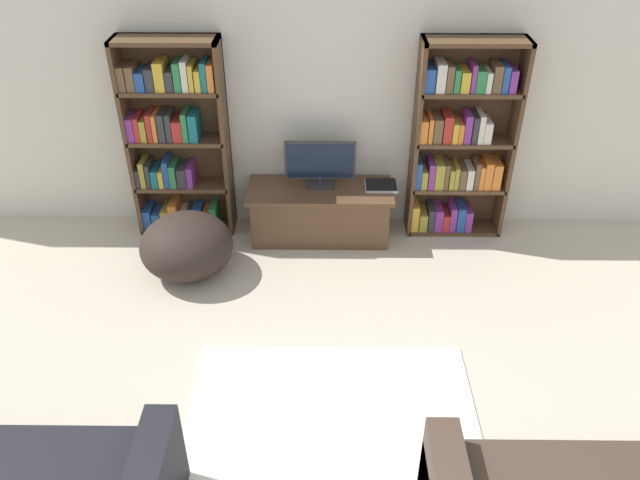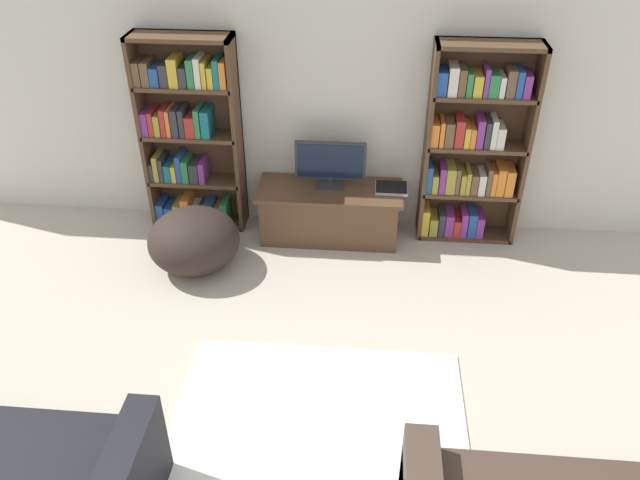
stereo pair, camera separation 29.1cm
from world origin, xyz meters
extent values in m
cube|color=silver|center=(0.00, 4.23, 1.30)|extent=(8.80, 0.06, 2.60)
cube|color=#513823|center=(-1.69, 4.03, 0.90)|extent=(0.04, 0.30, 1.80)
cube|color=#513823|center=(-0.85, 4.03, 0.90)|extent=(0.04, 0.30, 1.80)
cube|color=#513823|center=(-1.27, 4.16, 0.90)|extent=(0.88, 0.04, 1.80)
cube|color=#513823|center=(-1.27, 4.03, 1.78)|extent=(0.88, 0.30, 0.04)
cube|color=#513823|center=(-1.27, 4.03, 0.02)|extent=(0.84, 0.30, 0.04)
cube|color=#234C99|center=(-1.64, 4.02, 0.13)|extent=(0.08, 0.24, 0.20)
cube|color=#234C99|center=(-1.55, 4.02, 0.12)|extent=(0.08, 0.24, 0.17)
cube|color=#9E9333|center=(-1.47, 4.02, 0.13)|extent=(0.08, 0.24, 0.19)
cube|color=orange|center=(-1.39, 4.02, 0.17)|extent=(0.08, 0.24, 0.26)
cube|color=silver|center=(-1.31, 4.02, 0.12)|extent=(0.06, 0.24, 0.17)
cube|color=#333338|center=(-1.25, 4.02, 0.13)|extent=(0.05, 0.24, 0.18)
cube|color=#234C99|center=(-1.17, 4.02, 0.14)|extent=(0.08, 0.24, 0.20)
cube|color=orange|center=(-1.09, 4.02, 0.12)|extent=(0.07, 0.24, 0.16)
cube|color=#2D7F47|center=(-1.02, 4.02, 0.15)|extent=(0.06, 0.24, 0.23)
cube|color=#513823|center=(-1.27, 4.03, 0.47)|extent=(0.84, 0.30, 0.04)
cube|color=#333338|center=(-1.66, 4.02, 0.57)|extent=(0.04, 0.24, 0.17)
cube|color=#9E9333|center=(-1.61, 4.02, 0.61)|extent=(0.05, 0.24, 0.24)
cube|color=#333338|center=(-1.56, 4.02, 0.60)|extent=(0.04, 0.24, 0.22)
cube|color=#196B75|center=(-1.51, 4.02, 0.57)|extent=(0.06, 0.24, 0.16)
cube|color=gold|center=(-1.45, 4.02, 0.57)|extent=(0.04, 0.24, 0.16)
cube|color=#234C99|center=(-1.40, 4.02, 0.61)|extent=(0.05, 0.24, 0.26)
cube|color=#2D7F47|center=(-1.34, 4.02, 0.59)|extent=(0.06, 0.24, 0.21)
cube|color=#333338|center=(-1.26, 4.02, 0.58)|extent=(0.08, 0.24, 0.18)
cube|color=#7F338C|center=(-1.19, 4.02, 0.58)|extent=(0.05, 0.24, 0.20)
cube|color=#513823|center=(-1.27, 4.03, 0.92)|extent=(0.84, 0.30, 0.04)
cube|color=#7F338C|center=(-1.65, 4.02, 1.04)|extent=(0.06, 0.24, 0.21)
cube|color=#B72D28|center=(-1.59, 4.02, 1.05)|extent=(0.04, 0.24, 0.22)
cube|color=#9E9333|center=(-1.54, 4.02, 1.03)|extent=(0.05, 0.24, 0.19)
cube|color=#B72D28|center=(-1.48, 4.02, 1.06)|extent=(0.04, 0.24, 0.25)
cube|color=orange|center=(-1.43, 4.02, 1.06)|extent=(0.04, 0.24, 0.24)
cube|color=#333338|center=(-1.38, 4.02, 1.06)|extent=(0.06, 0.24, 0.25)
cube|color=#333338|center=(-1.31, 4.02, 1.06)|extent=(0.05, 0.24, 0.25)
cube|color=#B72D28|center=(-1.24, 4.02, 1.03)|extent=(0.08, 0.24, 0.19)
cube|color=#2D7F47|center=(-1.18, 4.02, 1.06)|extent=(0.05, 0.24, 0.26)
cube|color=#196B75|center=(-1.11, 4.02, 1.06)|extent=(0.07, 0.24, 0.24)
cube|color=#513823|center=(-1.27, 4.03, 1.37)|extent=(0.84, 0.30, 0.04)
cube|color=brown|center=(-1.64, 4.02, 1.49)|extent=(0.06, 0.24, 0.20)
cube|color=brown|center=(-1.57, 4.02, 1.49)|extent=(0.07, 0.24, 0.21)
cube|color=#234C99|center=(-1.49, 4.02, 1.47)|extent=(0.07, 0.24, 0.16)
cube|color=#333338|center=(-1.41, 4.02, 1.48)|extent=(0.07, 0.24, 0.19)
cube|color=gold|center=(-1.33, 4.02, 1.51)|extent=(0.08, 0.24, 0.24)
cube|color=#333338|center=(-1.25, 4.02, 1.47)|extent=(0.06, 0.24, 0.17)
cube|color=#2D7F47|center=(-1.18, 4.02, 1.51)|extent=(0.06, 0.24, 0.24)
cube|color=silver|center=(-1.12, 4.02, 1.51)|extent=(0.05, 0.24, 0.25)
cube|color=gold|center=(-1.07, 4.02, 1.50)|extent=(0.04, 0.24, 0.22)
cube|color=gold|center=(-1.02, 4.02, 1.48)|extent=(0.05, 0.24, 0.18)
cube|color=#196B75|center=(-0.97, 4.02, 1.51)|extent=(0.05, 0.24, 0.24)
cube|color=orange|center=(-0.91, 4.02, 1.50)|extent=(0.05, 0.24, 0.23)
cube|color=#513823|center=(0.82, 4.03, 0.90)|extent=(0.04, 0.30, 1.80)
cube|color=#513823|center=(1.66, 4.03, 0.90)|extent=(0.04, 0.30, 1.80)
cube|color=#513823|center=(1.24, 4.16, 0.90)|extent=(0.88, 0.04, 1.80)
cube|color=#513823|center=(1.24, 4.03, 1.78)|extent=(0.88, 0.30, 0.04)
cube|color=#513823|center=(1.24, 4.03, 0.02)|extent=(0.84, 0.30, 0.04)
cube|color=gold|center=(0.87, 4.02, 0.17)|extent=(0.07, 0.24, 0.26)
cube|color=#9E9333|center=(0.95, 4.02, 0.12)|extent=(0.07, 0.24, 0.18)
cube|color=#333338|center=(1.02, 4.02, 0.15)|extent=(0.05, 0.24, 0.23)
cube|color=#7F338C|center=(1.09, 4.02, 0.15)|extent=(0.07, 0.24, 0.22)
cube|color=#B72D28|center=(1.16, 4.02, 0.12)|extent=(0.06, 0.24, 0.17)
cube|color=#7F338C|center=(1.22, 4.02, 0.16)|extent=(0.06, 0.24, 0.24)
cube|color=#234C99|center=(1.30, 4.02, 0.16)|extent=(0.07, 0.24, 0.24)
cube|color=#7F338C|center=(1.37, 4.02, 0.14)|extent=(0.06, 0.24, 0.21)
cube|color=#513823|center=(1.24, 4.03, 0.47)|extent=(0.84, 0.30, 0.04)
cube|color=#234C99|center=(0.86, 4.02, 0.61)|extent=(0.05, 0.24, 0.26)
cube|color=#9E9333|center=(0.92, 4.02, 0.57)|extent=(0.05, 0.24, 0.17)
cube|color=#7F338C|center=(0.98, 4.02, 0.61)|extent=(0.05, 0.24, 0.24)
cube|color=#9E9333|center=(1.05, 4.02, 0.61)|extent=(0.08, 0.24, 0.24)
cube|color=brown|center=(1.11, 4.02, 0.61)|extent=(0.04, 0.24, 0.24)
cube|color=#9E9333|center=(1.16, 4.02, 0.58)|extent=(0.04, 0.24, 0.19)
cube|color=#9E9333|center=(1.20, 4.02, 0.59)|extent=(0.04, 0.24, 0.21)
cube|color=brown|center=(1.26, 4.02, 0.58)|extent=(0.06, 0.24, 0.19)
cube|color=silver|center=(1.32, 4.02, 0.58)|extent=(0.06, 0.24, 0.20)
cube|color=brown|center=(1.38, 4.02, 0.61)|extent=(0.04, 0.24, 0.26)
cube|color=orange|center=(1.43, 4.02, 0.60)|extent=(0.04, 0.24, 0.22)
cube|color=orange|center=(1.48, 4.02, 0.62)|extent=(0.07, 0.24, 0.26)
cube|color=orange|center=(1.56, 4.02, 0.61)|extent=(0.07, 0.24, 0.24)
cube|color=#513823|center=(1.24, 4.03, 0.92)|extent=(0.84, 0.30, 0.04)
cube|color=orange|center=(0.87, 4.02, 1.04)|extent=(0.06, 0.24, 0.20)
cube|color=orange|center=(0.93, 4.02, 1.05)|extent=(0.04, 0.24, 0.22)
cube|color=brown|center=(0.99, 4.02, 1.05)|extent=(0.07, 0.24, 0.22)
cube|color=#B72D28|center=(1.07, 4.02, 1.06)|extent=(0.07, 0.24, 0.24)
cube|color=gold|center=(1.14, 4.02, 1.03)|extent=(0.05, 0.24, 0.18)
cube|color=orange|center=(1.19, 4.02, 1.02)|extent=(0.04, 0.24, 0.17)
cube|color=#7F338C|center=(1.24, 4.02, 1.06)|extent=(0.06, 0.24, 0.25)
cube|color=#333338|center=(1.30, 4.02, 1.05)|extent=(0.04, 0.24, 0.24)
cube|color=silver|center=(1.36, 4.02, 1.06)|extent=(0.05, 0.24, 0.25)
cube|color=silver|center=(1.42, 4.02, 1.03)|extent=(0.07, 0.24, 0.19)
cube|color=#513823|center=(1.24, 4.03, 1.37)|extent=(0.84, 0.30, 0.04)
cube|color=#234C99|center=(0.88, 4.02, 1.49)|extent=(0.08, 0.24, 0.20)
cube|color=silver|center=(0.97, 4.02, 1.51)|extent=(0.08, 0.24, 0.24)
cube|color=brown|center=(1.04, 4.02, 1.50)|extent=(0.06, 0.24, 0.22)
cube|color=#2D7F47|center=(1.10, 4.02, 1.48)|extent=(0.05, 0.24, 0.19)
cube|color=gold|center=(1.17, 4.02, 1.48)|extent=(0.07, 0.24, 0.18)
cube|color=#7F338C|center=(1.23, 4.02, 1.50)|extent=(0.04, 0.24, 0.23)
cube|color=#2D7F47|center=(1.29, 4.02, 1.48)|extent=(0.08, 0.24, 0.19)
cube|color=silver|center=(1.36, 4.02, 1.47)|extent=(0.04, 0.24, 0.17)
cube|color=brown|center=(1.43, 4.02, 1.50)|extent=(0.07, 0.24, 0.23)
cube|color=#234C99|center=(1.49, 4.02, 1.50)|extent=(0.05, 0.24, 0.22)
cube|color=#7F338C|center=(1.56, 4.02, 1.48)|extent=(0.06, 0.24, 0.19)
cube|color=brown|center=(-0.02, 3.90, 0.23)|extent=(1.23, 0.51, 0.46)
cube|color=brown|center=(-0.02, 3.90, 0.48)|extent=(1.31, 0.54, 0.04)
cube|color=#2D2D33|center=(-0.02, 3.96, 0.51)|extent=(0.24, 0.16, 0.03)
cylinder|color=#2D2D33|center=(-0.02, 3.96, 0.55)|extent=(0.04, 0.04, 0.05)
cube|color=#2D2D33|center=(-0.02, 3.96, 0.75)|extent=(0.63, 0.04, 0.35)
cube|color=black|center=(-0.02, 3.94, 0.75)|extent=(0.59, 0.00, 0.32)
cube|color=#B7B7BC|center=(0.53, 3.94, 0.51)|extent=(0.29, 0.24, 0.02)
cube|color=black|center=(0.53, 3.94, 0.52)|extent=(0.28, 0.23, 0.00)
cube|color=white|center=(0.09, 1.63, 0.01)|extent=(1.89, 1.48, 0.02)
ellipsoid|color=#2D231E|center=(-1.14, 3.32, 0.26)|extent=(0.78, 0.78, 0.53)
camera|label=1|loc=(0.04, -1.02, 3.23)|focal=35.00mm
camera|label=2|loc=(0.33, -1.00, 3.23)|focal=35.00mm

